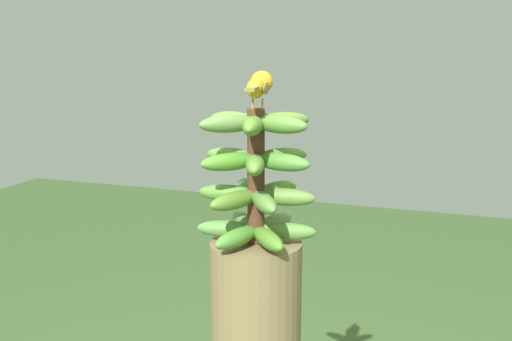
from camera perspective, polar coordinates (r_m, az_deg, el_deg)
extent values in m
cylinder|color=#4C2D1E|center=(1.33, 0.00, -0.67)|extent=(0.04, 0.04, 0.32)
ellipsoid|color=#55873B|center=(1.35, 2.97, -6.03)|extent=(0.15, 0.07, 0.04)
ellipsoid|color=#5D7D3D|center=(1.41, 1.75, -5.22)|extent=(0.08, 0.15, 0.04)
ellipsoid|color=#557E38|center=(1.42, -1.08, -5.12)|extent=(0.12, 0.13, 0.04)
ellipsoid|color=#53863C|center=(1.37, -2.93, -5.79)|extent=(0.15, 0.07, 0.04)
ellipsoid|color=#4F8A34|center=(1.31, -1.89, -6.66)|extent=(0.08, 0.15, 0.04)
ellipsoid|color=#508029|center=(1.30, 1.19, -6.79)|extent=(0.12, 0.13, 0.04)
ellipsoid|color=#4F8633|center=(1.36, -2.79, -2.26)|extent=(0.15, 0.05, 0.04)
ellipsoid|color=#567C29|center=(1.29, -2.13, -2.98)|extent=(0.10, 0.15, 0.04)
ellipsoid|color=#56823A|center=(1.27, 0.82, -3.17)|extent=(0.11, 0.14, 0.04)
ellipsoid|color=olive|center=(1.32, 2.86, -2.63)|extent=(0.15, 0.05, 0.04)
ellipsoid|color=#4F852D|center=(1.39, 1.98, -1.95)|extent=(0.10, 0.15, 0.04)
ellipsoid|color=#4C853A|center=(1.40, -0.74, -1.78)|extent=(0.11, 0.14, 0.04)
ellipsoid|color=#4D802A|center=(1.35, 2.47, 1.38)|extent=(0.13, 0.13, 0.04)
ellipsoid|color=#4F7C36|center=(1.38, 0.08, 1.64)|extent=(0.08, 0.15, 0.04)
ellipsoid|color=#5A8537|center=(1.35, -2.38, 1.41)|extent=(0.15, 0.07, 0.04)
ellipsoid|color=#4D8A29|center=(1.29, -2.59, 0.88)|extent=(0.13, 0.13, 0.04)
ellipsoid|color=#568633|center=(1.25, -0.09, 0.58)|extent=(0.08, 0.15, 0.04)
ellipsoid|color=#4B8332|center=(1.29, 2.51, 0.85)|extent=(0.15, 0.07, 0.04)
ellipsoid|color=#5A7C30|center=(1.33, 2.53, 4.93)|extent=(0.13, 0.13, 0.04)
ellipsoid|color=#4B8930|center=(1.37, 0.30, 5.13)|extent=(0.07, 0.15, 0.04)
ellipsoid|color=#5D8B33|center=(1.34, -2.20, 5.00)|extent=(0.15, 0.08, 0.04)
ellipsoid|color=#5A7D3C|center=(1.28, -2.63, 4.66)|extent=(0.13, 0.13, 0.04)
ellipsoid|color=#54822B|center=(1.24, -0.33, 4.45)|extent=(0.07, 0.15, 0.04)
ellipsoid|color=#547E32|center=(1.27, 2.33, 4.59)|extent=(0.15, 0.08, 0.04)
cone|color=brown|center=(1.36, 0.05, 1.11)|extent=(0.04, 0.04, 0.06)
cylinder|color=#C68933|center=(1.30, 0.71, 6.63)|extent=(0.00, 0.01, 0.02)
cylinder|color=#C68933|center=(1.30, -0.31, 6.65)|extent=(0.00, 0.01, 0.02)
ellipsoid|color=orange|center=(1.30, 0.20, 8.16)|extent=(0.05, 0.09, 0.05)
ellipsoid|color=olive|center=(1.29, 1.02, 8.14)|extent=(0.02, 0.07, 0.03)
ellipsoid|color=olive|center=(1.30, -0.69, 8.16)|extent=(0.02, 0.07, 0.03)
cube|color=olive|center=(1.23, -0.39, 8.06)|extent=(0.03, 0.06, 0.01)
sphere|color=orange|center=(1.34, 0.51, 8.75)|extent=(0.05, 0.05, 0.05)
sphere|color=black|center=(1.35, -0.27, 8.94)|extent=(0.01, 0.01, 0.01)
cone|color=orange|center=(1.37, 0.74, 8.82)|extent=(0.02, 0.03, 0.02)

